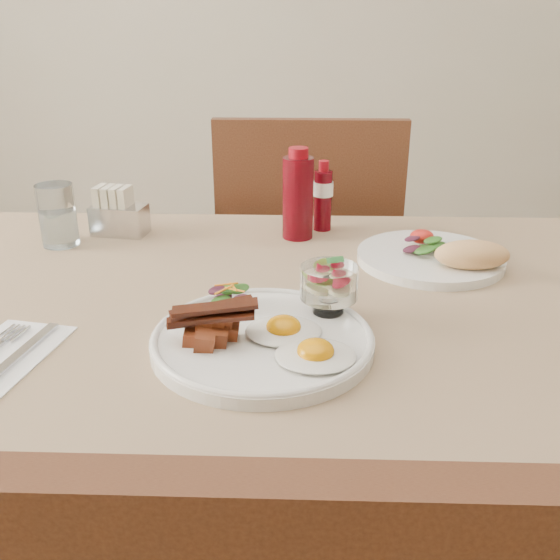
{
  "coord_description": "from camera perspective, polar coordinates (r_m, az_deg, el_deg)",
  "views": [
    {
      "loc": [
        -0.02,
        -0.79,
        1.14
      ],
      "look_at": [
        -0.04,
        -0.05,
        0.82
      ],
      "focal_mm": 40.0,
      "sensor_mm": 36.0,
      "label": 1
    }
  ],
  "objects": [
    {
      "name": "napkin_cutlery",
      "position": [
        0.83,
        -24.22,
        -6.59
      ],
      "size": [
        0.14,
        0.2,
        0.01
      ],
      "rotation": [
        0.0,
        0.0,
        -0.18
      ],
      "color": "white",
      "rests_on": "table"
    },
    {
      "name": "water_glass",
      "position": [
        1.18,
        -19.63,
        5.3
      ],
      "size": [
        0.06,
        0.06,
        0.11
      ],
      "color": "white",
      "rests_on": "table"
    },
    {
      "name": "ketchup_bottle",
      "position": [
        1.14,
        1.65,
        7.66
      ],
      "size": [
        0.06,
        0.06,
        0.17
      ],
      "rotation": [
        0.0,
        0.0,
        0.17
      ],
      "color": "#4F040C",
      "rests_on": "table"
    },
    {
      "name": "side_salad",
      "position": [
        0.85,
        -4.54,
        -1.7
      ],
      "size": [
        0.07,
        0.06,
        0.03
      ],
      "rotation": [
        0.0,
        0.0,
        -0.24
      ],
      "color": "#174713",
      "rests_on": "main_plate"
    },
    {
      "name": "chair_far",
      "position": [
        1.58,
        2.48,
        0.52
      ],
      "size": [
        0.42,
        0.42,
        0.93
      ],
      "color": "brown",
      "rests_on": "ground"
    },
    {
      "name": "fruit_cup",
      "position": [
        0.83,
        4.51,
        -0.24
      ],
      "size": [
        0.08,
        0.08,
        0.08
      ],
      "rotation": [
        0.0,
        0.0,
        -0.26
      ],
      "color": "white",
      "rests_on": "main_plate"
    },
    {
      "name": "bacon_potato_pile",
      "position": [
        0.76,
        -6.26,
        -4.04
      ],
      "size": [
        0.11,
        0.07,
        0.05
      ],
      "rotation": [
        0.0,
        0.0,
        -0.27
      ],
      "color": "brown",
      "rests_on": "main_plate"
    },
    {
      "name": "fried_eggs",
      "position": [
        0.76,
        1.74,
        -5.59
      ],
      "size": [
        0.16,
        0.17,
        0.03
      ],
      "rotation": [
        0.0,
        0.0,
        -0.35
      ],
      "color": "silver",
      "rests_on": "main_plate"
    },
    {
      "name": "main_plate",
      "position": [
        0.79,
        -1.61,
        -5.61
      ],
      "size": [
        0.28,
        0.28,
        0.02
      ],
      "primitive_type": "cylinder",
      "color": "white",
      "rests_on": "table"
    },
    {
      "name": "second_plate",
      "position": [
        1.06,
        14.39,
        2.17
      ],
      "size": [
        0.24,
        0.24,
        0.06
      ],
      "rotation": [
        0.0,
        0.0,
        -0.39
      ],
      "color": "white",
      "rests_on": "table"
    },
    {
      "name": "table",
      "position": [
        0.93,
        2.89,
        -7.64
      ],
      "size": [
        1.33,
        0.88,
        0.75
      ],
      "color": "brown",
      "rests_on": "ground"
    },
    {
      "name": "sugar_caddy",
      "position": [
        1.21,
        -14.61,
        5.83
      ],
      "size": [
        0.11,
        0.07,
        0.09
      ],
      "rotation": [
        0.0,
        0.0,
        -0.16
      ],
      "color": "silver",
      "rests_on": "table"
    },
    {
      "name": "hot_sauce_bottle",
      "position": [
        1.19,
        3.95,
        7.6
      ],
      "size": [
        0.05,
        0.05,
        0.13
      ],
      "rotation": [
        0.0,
        0.0,
        0.42
      ],
      "color": "#4F040C",
      "rests_on": "table"
    }
  ]
}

